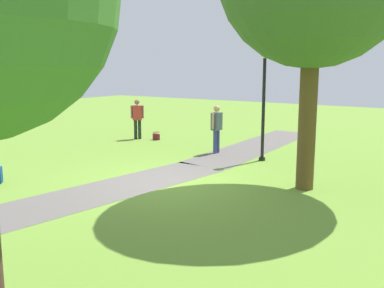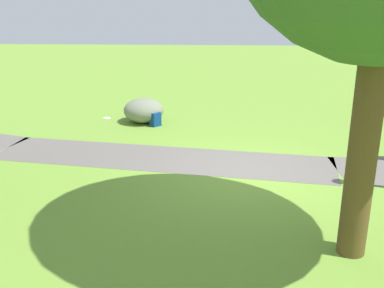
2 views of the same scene
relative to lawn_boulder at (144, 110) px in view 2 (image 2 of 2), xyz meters
The scene contains 5 objects.
ground_plane 4.88m from the lawn_boulder, 125.41° to the left, with size 48.00×48.00×0.00m, color olive.
footpath_segment_mid 3.23m from the lawn_boulder, 105.69° to the left, with size 8.16×2.86×0.01m.
lawn_boulder is the anchor object (origin of this frame).
backpack_by_boulder 0.59m from the lawn_boulder, 134.56° to the left, with size 0.35×0.35×0.40m.
frisbee_on_grass 1.30m from the lawn_boulder, 15.43° to the right, with size 0.23×0.23×0.02m.
Camera 2 is at (0.76, 9.17, 3.78)m, focal length 42.74 mm.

